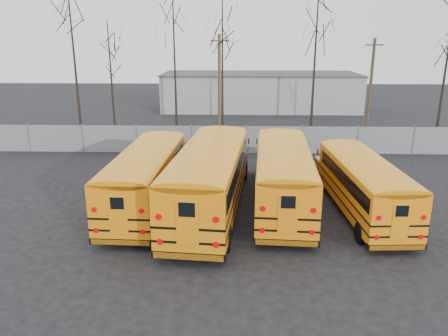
{
  "coord_description": "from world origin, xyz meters",
  "views": [
    {
      "loc": [
        -0.77,
        -18.92,
        8.25
      ],
      "look_at": [
        -1.38,
        2.91,
        1.6
      ],
      "focal_mm": 35.0,
      "sensor_mm": 36.0,
      "label": 1
    }
  ],
  "objects_px": {
    "bus_b": "(210,174)",
    "bus_c": "(283,172)",
    "utility_pole_right": "(370,86)",
    "bus_d": "(362,181)",
    "bus_a": "(147,173)",
    "utility_pole_left": "(219,83)"
  },
  "relations": [
    {
      "from": "utility_pole_left",
      "to": "bus_d",
      "type": "bearing_deg",
      "value": -63.3
    },
    {
      "from": "bus_a",
      "to": "utility_pole_right",
      "type": "distance_m",
      "value": 23.38
    },
    {
      "from": "bus_c",
      "to": "utility_pole_left",
      "type": "relative_size",
      "value": 1.36
    },
    {
      "from": "bus_b",
      "to": "bus_d",
      "type": "distance_m",
      "value": 7.25
    },
    {
      "from": "utility_pole_right",
      "to": "bus_c",
      "type": "bearing_deg",
      "value": -105.87
    },
    {
      "from": "bus_c",
      "to": "bus_a",
      "type": "bearing_deg",
      "value": -174.06
    },
    {
      "from": "bus_a",
      "to": "bus_b",
      "type": "bearing_deg",
      "value": -9.06
    },
    {
      "from": "bus_c",
      "to": "utility_pole_right",
      "type": "xyz_separation_m",
      "value": [
        8.97,
        16.94,
        2.29
      ]
    },
    {
      "from": "bus_b",
      "to": "bus_c",
      "type": "bearing_deg",
      "value": 19.44
    },
    {
      "from": "bus_d",
      "to": "utility_pole_left",
      "type": "bearing_deg",
      "value": 109.47
    },
    {
      "from": "bus_a",
      "to": "bus_c",
      "type": "xyz_separation_m",
      "value": [
        6.69,
        0.26,
        0.07
      ]
    },
    {
      "from": "bus_a",
      "to": "utility_pole_left",
      "type": "relative_size",
      "value": 1.3
    },
    {
      "from": "bus_c",
      "to": "utility_pole_right",
      "type": "relative_size",
      "value": 1.41
    },
    {
      "from": "bus_d",
      "to": "utility_pole_left",
      "type": "relative_size",
      "value": 1.2
    },
    {
      "from": "bus_a",
      "to": "bus_b",
      "type": "distance_m",
      "value": 3.21
    },
    {
      "from": "bus_a",
      "to": "utility_pole_left",
      "type": "height_order",
      "value": "utility_pole_left"
    },
    {
      "from": "bus_b",
      "to": "bus_c",
      "type": "relative_size",
      "value": 1.08
    },
    {
      "from": "bus_c",
      "to": "utility_pole_left",
      "type": "xyz_separation_m",
      "value": [
        -3.79,
        17.33,
        2.46
      ]
    },
    {
      "from": "bus_b",
      "to": "bus_d",
      "type": "xyz_separation_m",
      "value": [
        7.24,
        0.16,
        -0.35
      ]
    },
    {
      "from": "bus_d",
      "to": "bus_a",
      "type": "bearing_deg",
      "value": 174.42
    },
    {
      "from": "bus_b",
      "to": "utility_pole_left",
      "type": "bearing_deg",
      "value": 96.17
    },
    {
      "from": "bus_d",
      "to": "utility_pole_right",
      "type": "bearing_deg",
      "value": 70.32
    }
  ]
}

